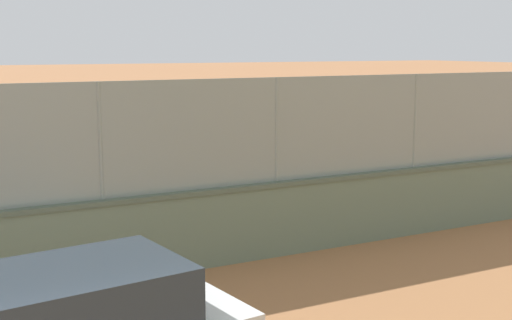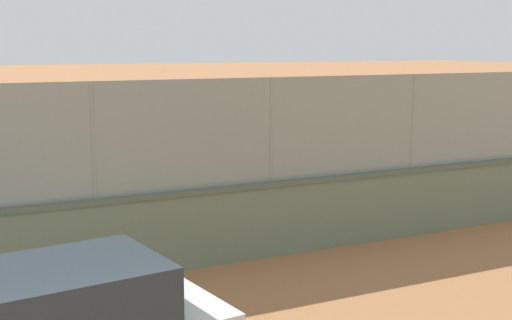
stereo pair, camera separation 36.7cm
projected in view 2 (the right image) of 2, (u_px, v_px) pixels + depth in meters
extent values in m
plane|color=#A36B42|center=(77.00, 158.00, 23.90)|extent=(260.00, 260.00, 0.00)
cube|color=slate|center=(97.00, 242.00, 11.29)|extent=(26.28, 0.68, 1.30)
cube|color=#556151|center=(95.00, 201.00, 11.18)|extent=(26.28, 0.74, 0.08)
cube|color=gray|center=(93.00, 141.00, 11.02)|extent=(25.75, 0.34, 1.89)
cylinder|color=gray|center=(412.00, 121.00, 13.87)|extent=(0.07, 0.07, 1.89)
cylinder|color=gray|center=(271.00, 130.00, 12.45)|extent=(0.07, 0.07, 1.89)
cylinder|color=gray|center=(93.00, 141.00, 11.02)|extent=(0.07, 0.07, 1.89)
cylinder|color=#B2B2B2|center=(227.00, 140.00, 25.82)|extent=(0.18, 0.18, 0.74)
cylinder|color=#B2B2B2|center=(223.00, 140.00, 25.69)|extent=(0.18, 0.18, 0.74)
cylinder|color=beige|center=(225.00, 123.00, 25.65)|extent=(0.41, 0.41, 0.55)
cylinder|color=brown|center=(230.00, 119.00, 25.85)|extent=(0.22, 0.53, 0.16)
cylinder|color=brown|center=(214.00, 120.00, 25.67)|extent=(0.22, 0.53, 0.16)
sphere|color=brown|center=(225.00, 113.00, 25.59)|extent=(0.21, 0.21, 0.21)
cylinder|color=white|center=(225.00, 110.00, 25.57)|extent=(0.27, 0.27, 0.05)
cylinder|color=black|center=(211.00, 119.00, 25.81)|extent=(0.11, 0.30, 0.04)
ellipsoid|color=#333338|center=(208.00, 119.00, 25.97)|extent=(0.10, 0.30, 0.24)
cylinder|color=black|center=(310.00, 200.00, 15.61)|extent=(0.21, 0.21, 0.75)
cylinder|color=black|center=(310.00, 202.00, 15.42)|extent=(0.21, 0.21, 0.75)
cylinder|color=#429951|center=(311.00, 173.00, 15.41)|extent=(0.47, 0.47, 0.55)
cylinder|color=#936B4C|center=(309.00, 166.00, 15.68)|extent=(0.50, 0.35, 0.16)
cylinder|color=#936B4C|center=(297.00, 170.00, 15.14)|extent=(0.50, 0.35, 0.16)
sphere|color=#936B4C|center=(311.00, 156.00, 15.35)|extent=(0.21, 0.21, 0.21)
cylinder|color=navy|center=(311.00, 152.00, 15.33)|extent=(0.31, 0.31, 0.05)
cylinder|color=black|center=(289.00, 170.00, 15.16)|extent=(0.27, 0.19, 0.04)
ellipsoid|color=#333338|center=(279.00, 169.00, 15.18)|extent=(0.27, 0.18, 0.24)
cylinder|color=navy|center=(365.00, 178.00, 18.32)|extent=(0.16, 0.16, 0.75)
cylinder|color=navy|center=(359.00, 178.00, 18.22)|extent=(0.16, 0.16, 0.75)
cylinder|color=#3372B2|center=(363.00, 154.00, 18.17)|extent=(0.36, 0.36, 0.55)
cylinder|color=#936B4C|center=(370.00, 149.00, 18.33)|extent=(0.12, 0.53, 0.16)
cylinder|color=#936B4C|center=(347.00, 149.00, 18.27)|extent=(0.12, 0.53, 0.16)
sphere|color=#936B4C|center=(363.00, 139.00, 18.10)|extent=(0.21, 0.21, 0.21)
cylinder|color=black|center=(363.00, 136.00, 18.09)|extent=(0.23, 0.23, 0.05)
cylinder|color=black|center=(343.00, 148.00, 18.43)|extent=(0.05, 0.30, 0.04)
ellipsoid|color=#333338|center=(338.00, 147.00, 18.62)|extent=(0.04, 0.30, 0.24)
sphere|color=#3399D8|center=(266.00, 151.00, 25.02)|extent=(0.16, 0.16, 0.16)
cube|color=brown|center=(193.00, 218.00, 13.72)|extent=(1.60, 0.40, 0.06)
cube|color=brown|center=(196.00, 208.00, 13.55)|extent=(1.60, 0.06, 0.40)
cube|color=#333338|center=(222.00, 225.00, 14.04)|extent=(0.06, 0.38, 0.45)
cube|color=#333338|center=(162.00, 232.00, 13.47)|extent=(0.06, 0.38, 0.45)
cube|color=#28333D|center=(52.00, 296.00, 7.09)|extent=(2.42, 1.80, 0.61)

